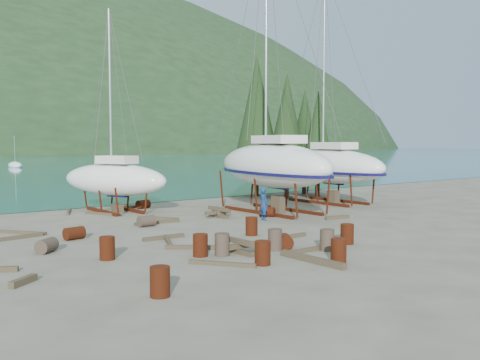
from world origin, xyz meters
TOP-DOWN VIEW (x-y plane):
  - ground at (0.00, 0.00)m, footprint 600.00×600.00m
  - cypress_near_right at (12.50, 12.00)m, footprint 3.60×3.60m
  - cypress_mid_right at (14.00, 10.00)m, footprint 3.06×3.06m
  - cypress_back_left at (11.00, 14.00)m, footprint 4.14×4.14m
  - cypress_far_right at (15.50, 13.00)m, footprint 3.24×3.24m
  - moored_boat_mid at (10.00, 80.00)m, footprint 2.00×5.00m
  - large_sailboat_near at (5.25, 5.60)m, footprint 5.55×12.33m
  - large_sailboat_far at (12.02, 7.05)m, footprint 3.86×10.79m
  - small_sailboat_shore at (-2.51, 11.97)m, footprint 5.54×8.36m
  - worker at (2.51, 3.20)m, footprint 0.56×0.75m
  - drum_0 at (-9.66, -6.41)m, footprint 0.58×0.58m
  - drum_1 at (-0.67, -4.86)m, footprint 0.58×0.88m
  - drum_2 at (-8.21, 3.98)m, footprint 0.97×0.73m
  - drum_3 at (-2.23, -6.56)m, footprint 0.58×0.58m
  - drum_4 at (-0.28, 12.36)m, footprint 1.00×0.78m
  - drum_5 at (-2.63, -3.49)m, footprint 0.58×0.58m
  - drum_6 at (3.68, 4.25)m, footprint 0.96×1.05m
  - drum_7 at (0.76, -4.41)m, footprint 0.58×0.58m
  - drum_8 at (-8.79, -0.90)m, footprint 0.58×0.58m
  - drum_9 at (-3.80, 5.33)m, footprint 0.90×0.61m
  - drum_10 at (-5.71, -2.59)m, footprint 0.58×0.58m
  - drum_11 at (1.36, 5.96)m, footprint 0.79×1.00m
  - drum_12 at (-2.00, -3.44)m, footprint 0.98×1.05m
  - drum_13 at (-4.75, -5.19)m, footprint 0.58×0.58m
  - drum_14 at (-1.14, -0.15)m, footprint 0.58×0.58m
  - drum_15 at (-10.17, 1.78)m, footprint 1.05×1.01m
  - drum_16 at (-4.96, -3.00)m, footprint 0.58×0.58m
  - drum_17 at (-1.01, -4.86)m, footprint 0.58×0.58m
  - timber_0 at (-4.98, 13.43)m, footprint 1.14×2.50m
  - timber_1 at (6.20, 0.98)m, footprint 1.62×0.52m
  - timber_3 at (-5.98, -4.39)m, footprint 1.58×2.16m
  - timber_4 at (-4.95, 1.54)m, footprint 2.10×0.22m
  - timber_5 at (-1.46, -4.56)m, footprint 2.92×0.17m
  - timber_6 at (-1.14, 13.03)m, footprint 1.92×0.73m
  - timber_7 at (-0.14, -1.86)m, footprint 1.72×0.19m
  - timber_8 at (-2.04, 6.81)m, footprint 1.20×1.87m
  - timber_9 at (-3.75, 10.99)m, footprint 1.32×2.49m
  - timber_10 at (-2.88, 5.83)m, footprint 2.63×0.39m
  - timber_11 at (-5.21, 0.73)m, footprint 1.11×2.20m
  - timber_12 at (-5.12, -1.30)m, footprint 2.03×1.71m
  - timber_13 at (-12.35, -2.60)m, footprint 1.04×0.85m
  - timber_15 at (-9.78, 7.16)m, footprint 1.97×2.55m
  - timber_16 at (-3.06, -6.00)m, footprint 0.25×3.16m
  - timber_17 at (-10.35, 5.67)m, footprint 2.65×0.57m
  - timber_pile_fore at (-4.22, -3.07)m, footprint 1.80×1.80m
  - timber_pile_aft at (1.20, 5.83)m, footprint 1.80×1.80m

SIDE VIEW (x-z plane):
  - ground at x=0.00m, z-range 0.00..0.00m
  - timber_0 at x=-4.98m, z-range 0.00..0.14m
  - timber_15 at x=-9.78m, z-range 0.00..0.15m
  - timber_3 at x=-5.98m, z-range 0.00..0.15m
  - timber_9 at x=-3.75m, z-range 0.00..0.15m
  - timber_11 at x=-5.21m, z-range 0.00..0.15m
  - timber_5 at x=-1.46m, z-range 0.00..0.16m
  - timber_17 at x=-10.35m, z-range 0.00..0.16m
  - timber_10 at x=-2.88m, z-range 0.00..0.16m
  - timber_12 at x=-5.12m, z-range 0.00..0.17m
  - timber_4 at x=-4.95m, z-range 0.00..0.17m
  - timber_7 at x=-0.14m, z-range 0.00..0.17m
  - timber_8 at x=-2.04m, z-range 0.00..0.19m
  - timber_6 at x=-1.14m, z-range 0.00..0.19m
  - timber_1 at x=6.20m, z-range 0.00..0.19m
  - timber_13 at x=-12.35m, z-range 0.00..0.22m
  - timber_16 at x=-3.06m, z-range 0.00..0.23m
  - drum_1 at x=-0.67m, z-range 0.00..0.58m
  - drum_2 at x=-8.21m, z-range 0.00..0.58m
  - drum_4 at x=-0.28m, z-range 0.00..0.58m
  - drum_6 at x=3.68m, z-range 0.00..0.58m
  - drum_9 at x=-3.80m, z-range 0.00..0.58m
  - drum_11 at x=1.36m, z-range 0.00..0.58m
  - drum_12 at x=-2.00m, z-range 0.00..0.58m
  - drum_15 at x=-10.17m, z-range 0.00..0.58m
  - timber_pile_fore at x=-4.22m, z-range 0.00..0.60m
  - timber_pile_aft at x=1.20m, z-range 0.00..0.60m
  - moored_boat_mid at x=10.00m, z-range -2.64..3.41m
  - drum_0 at x=-9.66m, z-range 0.00..0.88m
  - drum_3 at x=-2.23m, z-range 0.00..0.88m
  - drum_5 at x=-2.63m, z-range 0.00..0.88m
  - drum_7 at x=0.76m, z-range 0.00..0.88m
  - drum_8 at x=-8.79m, z-range 0.00..0.88m
  - drum_10 at x=-5.71m, z-range 0.00..0.88m
  - drum_13 at x=-4.75m, z-range 0.00..0.88m
  - drum_14 at x=-1.14m, z-range 0.00..0.88m
  - drum_16 at x=-4.96m, z-range 0.00..0.88m
  - drum_17 at x=-1.01m, z-range 0.00..0.88m
  - worker at x=2.51m, z-range 0.00..1.88m
  - small_sailboat_shore at x=-2.51m, z-range -4.30..8.52m
  - large_sailboat_far at x=12.02m, z-range -5.64..11.11m
  - large_sailboat_near at x=5.25m, z-range -6.36..12.39m
  - cypress_mid_right at x=14.00m, z-range 0.67..9.17m
  - cypress_far_right at x=15.50m, z-range 0.71..9.71m
  - cypress_near_right at x=12.50m, z-range 0.79..10.79m
  - cypress_back_left at x=11.00m, z-range 0.91..12.41m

